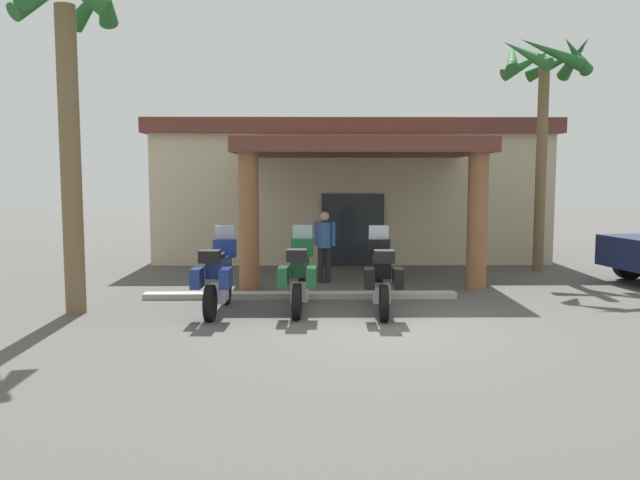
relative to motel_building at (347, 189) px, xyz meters
name	(u,v)px	position (x,y,z in m)	size (l,w,h in m)	color
ground_plane	(383,325)	(-0.02, -10.50, -2.19)	(80.00, 80.00, 0.00)	#514F4C
motel_building	(347,189)	(0.00, 0.00, 0.00)	(12.24, 10.77, 4.28)	beige
motorcycle_blue	(218,276)	(-3.05, -9.37, -1.49)	(0.72, 2.21, 1.61)	black
motorcycle_green	(300,275)	(-1.50, -9.25, -1.49)	(0.72, 2.21, 1.61)	black
motorcycle_black	(381,276)	(0.06, -9.43, -1.49)	(0.72, 2.21, 1.61)	black
pedestrian	(324,241)	(-0.93, -5.97, -1.17)	(0.53, 0.32, 1.75)	black
palm_tree_roadside	(69,73)	(-5.75, -9.33, 2.30)	(2.11, 2.17, 6.54)	brown
palm_tree_near_portico	(545,84)	(5.04, -4.12, 2.88)	(2.61, 2.62, 6.43)	brown
curb_strip	(300,295)	(-1.50, -7.94, -2.13)	(6.67, 0.36, 0.12)	#ADA89E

